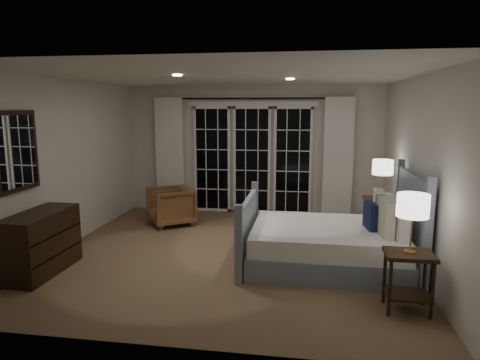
# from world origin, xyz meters

# --- Properties ---
(floor) EXTENTS (5.00, 5.00, 0.00)m
(floor) POSITION_xyz_m (0.00, 0.00, 0.00)
(floor) COLOR brown
(floor) RESTS_ON ground
(ceiling) EXTENTS (5.00, 5.00, 0.00)m
(ceiling) POSITION_xyz_m (0.00, 0.00, 2.50)
(ceiling) COLOR silver
(ceiling) RESTS_ON wall_back
(wall_left) EXTENTS (0.02, 5.00, 2.50)m
(wall_left) POSITION_xyz_m (-2.50, 0.00, 1.25)
(wall_left) COLOR beige
(wall_left) RESTS_ON floor
(wall_right) EXTENTS (0.02, 5.00, 2.50)m
(wall_right) POSITION_xyz_m (2.50, 0.00, 1.25)
(wall_right) COLOR beige
(wall_right) RESTS_ON floor
(wall_back) EXTENTS (5.00, 0.02, 2.50)m
(wall_back) POSITION_xyz_m (0.00, 2.50, 1.25)
(wall_back) COLOR beige
(wall_back) RESTS_ON floor
(wall_front) EXTENTS (5.00, 0.02, 2.50)m
(wall_front) POSITION_xyz_m (0.00, -2.50, 1.25)
(wall_front) COLOR beige
(wall_front) RESTS_ON floor
(french_doors) EXTENTS (2.50, 0.04, 2.20)m
(french_doors) POSITION_xyz_m (0.00, 2.46, 1.09)
(french_doors) COLOR black
(french_doors) RESTS_ON wall_back
(curtain_rod) EXTENTS (3.50, 0.03, 0.03)m
(curtain_rod) POSITION_xyz_m (0.00, 2.40, 2.25)
(curtain_rod) COLOR black
(curtain_rod) RESTS_ON wall_back
(curtain_left) EXTENTS (0.55, 0.10, 2.25)m
(curtain_left) POSITION_xyz_m (-1.65, 2.38, 1.15)
(curtain_left) COLOR white
(curtain_left) RESTS_ON curtain_rod
(curtain_right) EXTENTS (0.55, 0.10, 2.25)m
(curtain_right) POSITION_xyz_m (1.65, 2.38, 1.15)
(curtain_right) COLOR white
(curtain_right) RESTS_ON curtain_rod
(downlight_a) EXTENTS (0.12, 0.12, 0.01)m
(downlight_a) POSITION_xyz_m (0.80, 0.60, 2.49)
(downlight_a) COLOR white
(downlight_a) RESTS_ON ceiling
(downlight_b) EXTENTS (0.12, 0.12, 0.01)m
(downlight_b) POSITION_xyz_m (-0.60, -0.40, 2.49)
(downlight_b) COLOR white
(downlight_b) RESTS_ON ceiling
(bed) EXTENTS (2.16, 1.55, 1.26)m
(bed) POSITION_xyz_m (1.42, -0.27, 0.32)
(bed) COLOR gray
(bed) RESTS_ON floor
(nightstand_left) EXTENTS (0.48, 0.39, 0.63)m
(nightstand_left) POSITION_xyz_m (2.13, -1.46, 0.41)
(nightstand_left) COLOR black
(nightstand_left) RESTS_ON floor
(nightstand_right) EXTENTS (0.52, 0.41, 0.67)m
(nightstand_right) POSITION_xyz_m (2.24, 1.02, 0.44)
(nightstand_right) COLOR black
(nightstand_right) RESTS_ON floor
(lamp_left) EXTENTS (0.32, 0.32, 0.61)m
(lamp_left) POSITION_xyz_m (2.13, -1.46, 1.11)
(lamp_left) COLOR tan
(lamp_left) RESTS_ON nightstand_left
(lamp_right) EXTENTS (0.32, 0.32, 0.61)m
(lamp_right) POSITION_xyz_m (2.24, 1.02, 1.16)
(lamp_right) COLOR tan
(lamp_right) RESTS_ON nightstand_right
(armchair) EXTENTS (1.02, 1.02, 0.67)m
(armchair) POSITION_xyz_m (-1.31, 1.34, 0.34)
(armchair) COLOR brown
(armchair) RESTS_ON floor
(dresser) EXTENTS (0.47, 1.11, 0.79)m
(dresser) POSITION_xyz_m (-2.23, -1.09, 0.39)
(dresser) COLOR black
(dresser) RESTS_ON floor
(mirror) EXTENTS (0.05, 0.85, 1.00)m
(mirror) POSITION_xyz_m (-2.47, -1.09, 1.55)
(mirror) COLOR black
(mirror) RESTS_ON wall_left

